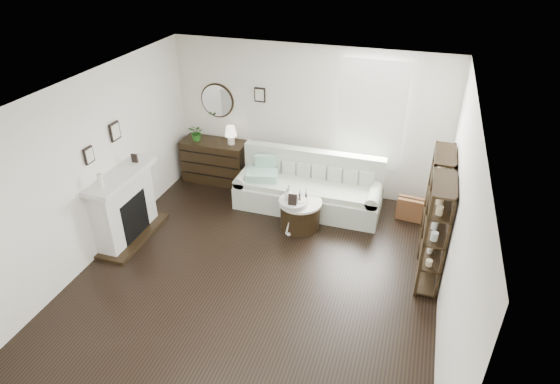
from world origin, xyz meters
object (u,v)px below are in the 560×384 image
(sofa, at_px, (309,190))
(drum_table, at_px, (300,214))
(dresser, at_px, (215,161))
(pedestal_table, at_px, (293,203))

(sofa, height_order, drum_table, sofa)
(dresser, relative_size, pedestal_table, 2.16)
(sofa, bearing_deg, pedestal_table, -93.87)
(sofa, relative_size, pedestal_table, 4.40)
(dresser, xyz_separation_m, pedestal_table, (1.93, -1.21, 0.11))
(drum_table, distance_m, pedestal_table, 0.32)
(dresser, height_order, pedestal_table, dresser)
(pedestal_table, bearing_deg, sofa, 86.13)
(dresser, distance_m, pedestal_table, 2.28)
(dresser, bearing_deg, drum_table, -28.05)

